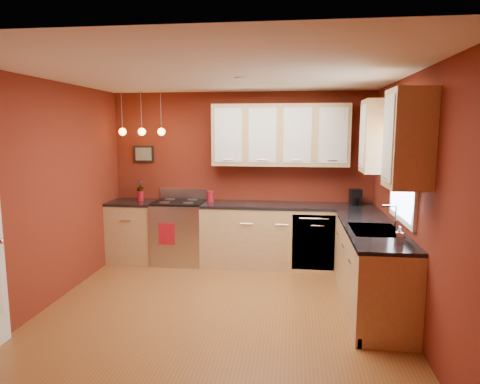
# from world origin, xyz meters

# --- Properties ---
(floor) EXTENTS (4.20, 4.20, 0.00)m
(floor) POSITION_xyz_m (0.00, 0.00, 0.00)
(floor) COLOR brown
(floor) RESTS_ON ground
(ceiling) EXTENTS (4.00, 4.20, 0.02)m
(ceiling) POSITION_xyz_m (0.00, 0.00, 2.60)
(ceiling) COLOR white
(ceiling) RESTS_ON wall_back
(wall_back) EXTENTS (4.00, 0.02, 2.60)m
(wall_back) POSITION_xyz_m (0.00, 2.10, 1.30)
(wall_back) COLOR maroon
(wall_back) RESTS_ON floor
(wall_front) EXTENTS (4.00, 0.02, 2.60)m
(wall_front) POSITION_xyz_m (0.00, -2.10, 1.30)
(wall_front) COLOR maroon
(wall_front) RESTS_ON floor
(wall_left) EXTENTS (0.02, 4.20, 2.60)m
(wall_left) POSITION_xyz_m (-2.00, 0.00, 1.30)
(wall_left) COLOR maroon
(wall_left) RESTS_ON floor
(wall_right) EXTENTS (0.02, 4.20, 2.60)m
(wall_right) POSITION_xyz_m (2.00, 0.00, 1.30)
(wall_right) COLOR maroon
(wall_right) RESTS_ON floor
(base_cabinets_back_left) EXTENTS (0.70, 0.60, 0.90)m
(base_cabinets_back_left) POSITION_xyz_m (-1.65, 1.80, 0.45)
(base_cabinets_back_left) COLOR tan
(base_cabinets_back_left) RESTS_ON floor
(base_cabinets_back_right) EXTENTS (2.54, 0.60, 0.90)m
(base_cabinets_back_right) POSITION_xyz_m (0.73, 1.80, 0.45)
(base_cabinets_back_right) COLOR tan
(base_cabinets_back_right) RESTS_ON floor
(base_cabinets_right) EXTENTS (0.60, 2.10, 0.90)m
(base_cabinets_right) POSITION_xyz_m (1.70, 0.45, 0.45)
(base_cabinets_right) COLOR tan
(base_cabinets_right) RESTS_ON floor
(counter_back_left) EXTENTS (0.70, 0.62, 0.04)m
(counter_back_left) POSITION_xyz_m (-1.65, 1.80, 0.92)
(counter_back_left) COLOR black
(counter_back_left) RESTS_ON base_cabinets_back_left
(counter_back_right) EXTENTS (2.54, 0.62, 0.04)m
(counter_back_right) POSITION_xyz_m (0.73, 1.80, 0.92)
(counter_back_right) COLOR black
(counter_back_right) RESTS_ON base_cabinets_back_right
(counter_right) EXTENTS (0.62, 2.10, 0.04)m
(counter_right) POSITION_xyz_m (1.70, 0.45, 0.92)
(counter_right) COLOR black
(counter_right) RESTS_ON base_cabinets_right
(gas_range) EXTENTS (0.76, 0.64, 1.11)m
(gas_range) POSITION_xyz_m (-0.92, 1.80, 0.48)
(gas_range) COLOR #AFAFB3
(gas_range) RESTS_ON floor
(dishwasher_front) EXTENTS (0.60, 0.02, 0.80)m
(dishwasher_front) POSITION_xyz_m (1.10, 1.51, 0.45)
(dishwasher_front) COLOR #AFAFB3
(dishwasher_front) RESTS_ON base_cabinets_back_right
(sink) EXTENTS (0.50, 0.70, 0.33)m
(sink) POSITION_xyz_m (1.70, 0.30, 0.92)
(sink) COLOR gray
(sink) RESTS_ON counter_right
(window) EXTENTS (0.06, 1.02, 1.22)m
(window) POSITION_xyz_m (1.97, 0.30, 1.69)
(window) COLOR white
(window) RESTS_ON wall_right
(upper_cabinets_back) EXTENTS (2.00, 0.35, 0.90)m
(upper_cabinets_back) POSITION_xyz_m (0.60, 1.93, 1.95)
(upper_cabinets_back) COLOR tan
(upper_cabinets_back) RESTS_ON wall_back
(upper_cabinets_right) EXTENTS (0.35, 1.95, 0.90)m
(upper_cabinets_right) POSITION_xyz_m (1.82, 0.32, 1.95)
(upper_cabinets_right) COLOR tan
(upper_cabinets_right) RESTS_ON wall_right
(wall_picture) EXTENTS (0.32, 0.03, 0.26)m
(wall_picture) POSITION_xyz_m (-1.55, 2.08, 1.65)
(wall_picture) COLOR black
(wall_picture) RESTS_ON wall_back
(pendant_lights) EXTENTS (0.71, 0.11, 0.66)m
(pendant_lights) POSITION_xyz_m (-1.45, 1.75, 2.01)
(pendant_lights) COLOR gray
(pendant_lights) RESTS_ON ceiling
(red_canister) EXTENTS (0.11, 0.11, 0.17)m
(red_canister) POSITION_xyz_m (-0.45, 1.88, 1.03)
(red_canister) COLOR #A1111C
(red_canister) RESTS_ON counter_back_right
(red_vase) EXTENTS (0.09, 0.09, 0.15)m
(red_vase) POSITION_xyz_m (-1.55, 1.85, 1.02)
(red_vase) COLOR #A1111C
(red_vase) RESTS_ON counter_back_left
(flowers) EXTENTS (0.12, 0.12, 0.19)m
(flowers) POSITION_xyz_m (-1.55, 1.85, 1.17)
(flowers) COLOR #A1111C
(flowers) RESTS_ON red_vase
(coffee_maker) EXTENTS (0.19, 0.18, 0.23)m
(coffee_maker) POSITION_xyz_m (1.71, 1.86, 1.05)
(coffee_maker) COLOR black
(coffee_maker) RESTS_ON counter_back_right
(soap_pump) EXTENTS (0.08, 0.08, 0.16)m
(soap_pump) POSITION_xyz_m (1.83, -0.25, 1.02)
(soap_pump) COLOR white
(soap_pump) RESTS_ON counter_right
(dish_towel) EXTENTS (0.24, 0.02, 0.32)m
(dish_towel) POSITION_xyz_m (-1.02, 1.47, 0.52)
(dish_towel) COLOR #A1111C
(dish_towel) RESTS_ON gas_range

